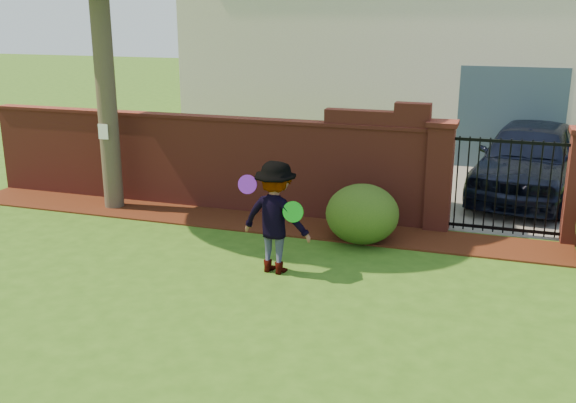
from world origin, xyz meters
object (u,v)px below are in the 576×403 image
(frisbee_purple, at_px, (248,184))
(frisbee_green, at_px, (293,212))
(car, at_px, (527,161))
(man, at_px, (274,218))

(frisbee_purple, relative_size, frisbee_green, 0.91)
(car, distance_m, frisbee_purple, 6.57)
(man, bearing_deg, frisbee_green, 165.81)
(man, height_order, frisbee_green, man)
(car, height_order, frisbee_purple, car)
(car, relative_size, frisbee_purple, 16.71)
(man, xyz_separation_m, frisbee_purple, (-0.34, -0.16, 0.50))
(frisbee_purple, bearing_deg, man, 25.42)
(frisbee_purple, bearing_deg, car, 54.43)
(car, height_order, frisbee_green, car)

